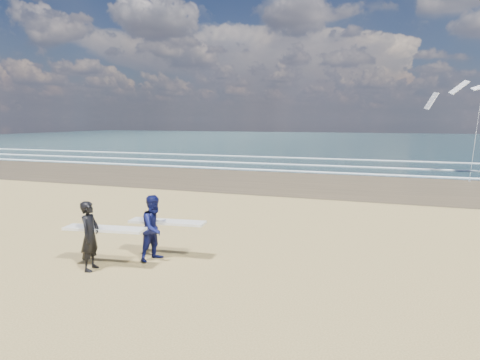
% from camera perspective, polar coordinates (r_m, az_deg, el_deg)
% --- Properties ---
extents(ocean, '(220.00, 100.00, 0.02)m').
position_cam_1_polar(ocean, '(81.89, 28.42, 4.37)').
color(ocean, '#193238').
rests_on(ocean, ground).
extents(surfer_near, '(2.25, 1.14, 1.83)m').
position_cam_1_polar(surfer_near, '(11.91, -19.14, -6.93)').
color(surfer_near, black).
rests_on(surfer_near, ground).
extents(surfer_far, '(2.25, 1.28, 1.85)m').
position_cam_1_polar(surfer_far, '(12.26, -11.19, -6.21)').
color(surfer_far, '#0C1044').
rests_on(surfer_far, ground).
extents(kite_1, '(6.67, 4.83, 7.51)m').
position_cam_1_polar(kite_1, '(33.58, 29.26, 7.89)').
color(kite_1, slate).
rests_on(kite_1, ground).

